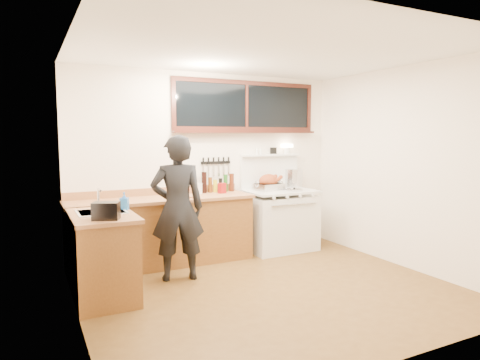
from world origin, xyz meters
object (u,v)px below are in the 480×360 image
vintage_stove (280,219)px  roast_turkey (269,183)px  man (178,208)px  cutting_board (180,193)px

vintage_stove → roast_turkey: bearing=149.0°
roast_turkey → man: bearing=-157.3°
man → roast_turkey: man is taller
man → cutting_board: (0.24, 0.60, 0.09)m
vintage_stove → cutting_board: 1.64m
vintage_stove → cutting_board: bearing=-179.9°
vintage_stove → roast_turkey: size_ratio=3.47×
man → roast_turkey: size_ratio=3.78×
man → cutting_board: bearing=68.5°
cutting_board → roast_turkey: (1.42, 0.09, 0.05)m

